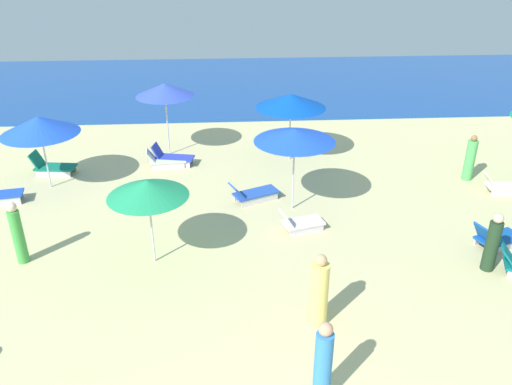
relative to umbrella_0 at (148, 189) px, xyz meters
The scene contains 19 objects.
ocean 16.97m from the umbrella_0, 82.47° to the left, with size 60.00×12.23×0.12m, color #1A4897.
umbrella_0 is the anchor object (origin of this frame).
umbrella_1 7.11m from the umbrella_0, 91.88° to the left, with size 2.08×2.08×2.67m.
lounge_chair_1_0 6.18m from the umbrella_0, 92.68° to the left, with size 1.42×0.73×0.64m.
lounge_chair_1_1 6.37m from the umbrella_0, 90.57° to the left, with size 1.51×0.83×0.73m.
umbrella_2 7.59m from the umbrella_0, 56.67° to the left, with size 2.47×2.47×2.43m.
lounge_chair_3_1 9.04m from the umbrella_0, ahead, with size 1.47×1.02×0.75m.
lounge_chair_4_0 11.27m from the umbrella_0, 16.67° to the left, with size 1.46×0.68×0.63m.
umbrella_5 4.60m from the umbrella_0, 33.95° to the left, with size 2.32×2.32×2.51m.
lounge_chair_5_0 4.46m from the umbrella_0, 49.49° to the left, with size 1.62×1.14×0.68m.
lounge_chair_5_1 4.46m from the umbrella_0, 18.65° to the left, with size 1.33×0.89×0.63m.
umbrella_6 5.93m from the umbrella_0, 130.52° to the left, with size 2.40×2.40×2.39m.
lounge_chair_6_0 7.11m from the umbrella_0, 126.26° to the left, with size 1.48×0.79×0.78m.
lounge_chair_6_1 6.36m from the umbrella_0, 145.55° to the left, with size 1.32×0.76×0.74m.
beachgoer_0 10.85m from the umbrella_0, 23.14° to the left, with size 0.39×0.39×1.56m.
beachgoer_1 4.66m from the umbrella_0, 34.54° to the right, with size 0.39×0.39×1.70m.
beachgoer_2 3.52m from the umbrella_0, behind, with size 0.30×0.30×1.67m.
beachgoer_3 8.34m from the umbrella_0, ahead, with size 0.38×0.38×1.55m.
beachgoer_5 5.79m from the umbrella_0, 52.66° to the right, with size 0.39×0.39×1.67m.
Camera 1 is at (-0.35, -3.88, 7.43)m, focal length 36.42 mm.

